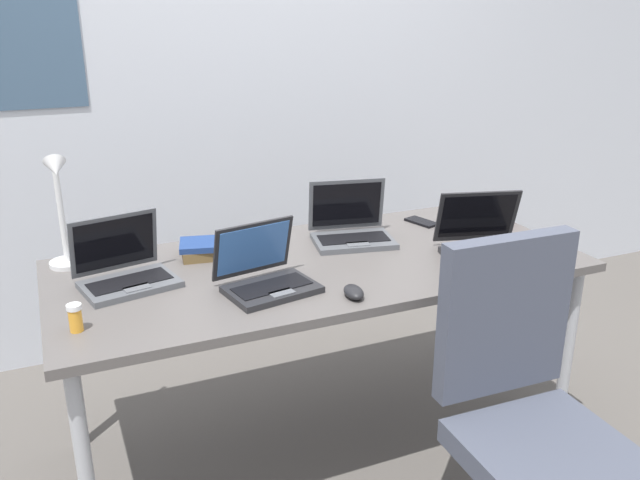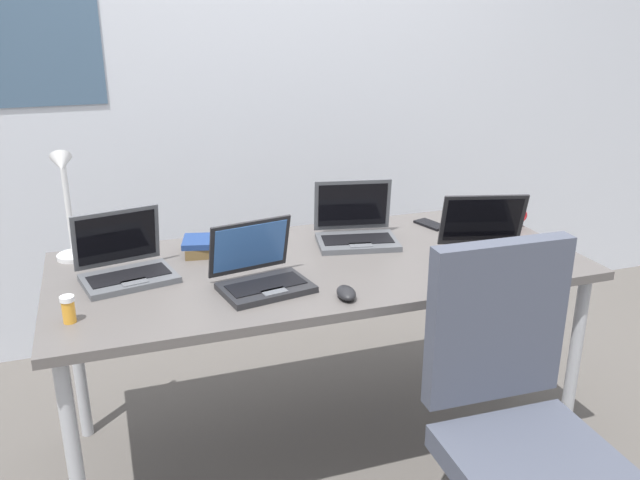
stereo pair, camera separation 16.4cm
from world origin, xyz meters
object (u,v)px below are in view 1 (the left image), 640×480
at_px(laptop_near_mouse, 266,276).
at_px(pill_bottle, 75,317).
at_px(laptop_center, 125,271).
at_px(book_stack, 203,248).
at_px(computer_mouse, 354,292).
at_px(coffee_mug, 500,214).
at_px(desk_lamp, 61,213).
at_px(laptop_by_keyboard, 485,244).
at_px(cell_phone, 422,222).
at_px(office_chair, 530,445).
at_px(laptop_front_left, 351,229).

bearing_deg(laptop_near_mouse, pill_bottle, -173.33).
distance_m(laptop_center, book_stack, 0.32).
distance_m(laptop_center, computer_mouse, 0.73).
bearing_deg(laptop_near_mouse, coffee_mug, 12.36).
height_order(desk_lamp, laptop_by_keyboard, desk_lamp).
xyz_separation_m(pill_bottle, coffee_mug, (1.64, 0.30, 0.00)).
xyz_separation_m(desk_lamp, cell_phone, (1.35, -0.05, -0.19)).
bearing_deg(pill_bottle, laptop_by_keyboard, 1.40).
bearing_deg(laptop_by_keyboard, cell_phone, 91.07).
bearing_deg(desk_lamp, book_stack, -7.77).
relative_size(desk_lamp, laptop_center, 1.23).
bearing_deg(book_stack, coffee_mug, -5.93).
xyz_separation_m(computer_mouse, cell_phone, (0.57, 0.54, -0.01)).
xyz_separation_m(laptop_by_keyboard, cell_phone, (-0.01, 0.40, -0.04)).
bearing_deg(laptop_by_keyboard, office_chair, -111.49).
bearing_deg(cell_phone, laptop_center, 171.35).
bearing_deg(laptop_center, desk_lamp, 127.62).
distance_m(book_stack, coffee_mug, 1.19).
bearing_deg(cell_phone, computer_mouse, -152.99).
bearing_deg(laptop_center, laptop_by_keyboard, -11.52).
height_order(laptop_by_keyboard, laptop_near_mouse, laptop_by_keyboard).
bearing_deg(laptop_near_mouse, laptop_by_keyboard, -2.36).
xyz_separation_m(laptop_center, book_stack, (0.29, 0.15, -0.02)).
distance_m(laptop_by_keyboard, laptop_near_mouse, 0.80).
xyz_separation_m(laptop_near_mouse, book_stack, (-0.11, 0.36, -0.01)).
distance_m(laptop_near_mouse, pill_bottle, 0.57).
bearing_deg(desk_lamp, laptop_by_keyboard, -18.40).
xyz_separation_m(laptop_front_left, cell_phone, (0.35, 0.08, -0.04)).
bearing_deg(coffee_mug, book_stack, 174.07).
relative_size(cell_phone, office_chair, 0.14).
height_order(book_stack, coffee_mug, coffee_mug).
bearing_deg(desk_lamp, laptop_near_mouse, -36.89).
xyz_separation_m(laptop_near_mouse, coffee_mug, (1.07, 0.23, 0.00)).
distance_m(computer_mouse, coffee_mug, 0.94).
xyz_separation_m(laptop_by_keyboard, office_chair, (-0.22, -0.57, -0.39)).
bearing_deg(computer_mouse, cell_phone, 49.89).
xyz_separation_m(computer_mouse, pill_bottle, (-0.79, 0.10, 0.02)).
height_order(laptop_front_left, cell_phone, laptop_front_left).
bearing_deg(pill_bottle, computer_mouse, -7.17).
relative_size(laptop_center, computer_mouse, 3.38).
height_order(laptop_center, computer_mouse, laptop_center).
bearing_deg(laptop_front_left, laptop_center, -174.20).
bearing_deg(laptop_near_mouse, office_chair, -46.16).
height_order(laptop_by_keyboard, book_stack, laptop_by_keyboard).
bearing_deg(office_chair, laptop_by_keyboard, 68.51).
xyz_separation_m(desk_lamp, coffee_mug, (1.63, -0.18, -0.15)).
distance_m(laptop_by_keyboard, book_stack, 0.99).
height_order(laptop_by_keyboard, cell_phone, laptop_by_keyboard).
distance_m(laptop_center, office_chair, 1.32).
bearing_deg(book_stack, office_chair, -54.33).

